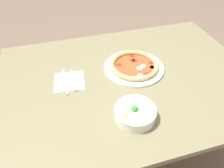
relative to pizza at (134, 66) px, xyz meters
name	(u,v)px	position (x,y,z in m)	size (l,w,h in m)	color
ground_plane	(124,155)	(0.05, 0.07, -0.78)	(8.00, 8.00, 0.00)	brown
dining_table	(129,91)	(0.05, 0.07, -0.11)	(1.35, 0.97, 0.77)	#706B4C
pizza	(134,66)	(0.00, 0.00, 0.00)	(0.33, 0.33, 0.04)	white
bowl	(135,113)	(0.12, 0.33, 0.01)	(0.18, 0.18, 0.07)	white
napkin	(69,81)	(0.36, 0.01, -0.02)	(0.17, 0.17, 0.00)	white
fork	(73,80)	(0.34, 0.01, -0.01)	(0.02, 0.17, 0.00)	silver
knife	(65,80)	(0.38, 0.00, -0.01)	(0.02, 0.20, 0.01)	silver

